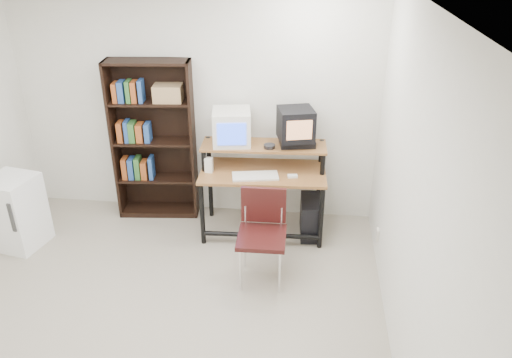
# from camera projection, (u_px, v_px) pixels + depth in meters

# --- Properties ---
(floor) EXTENTS (4.00, 4.00, 0.01)m
(floor) POSITION_uv_depth(u_px,v_px,m) (151.00, 322.00, 4.27)
(floor) COLOR #A89E8B
(floor) RESTS_ON ground
(ceiling) EXTENTS (4.00, 4.00, 0.01)m
(ceiling) POSITION_uv_depth(u_px,v_px,m) (112.00, 3.00, 3.11)
(ceiling) COLOR white
(ceiling) RESTS_ON back_wall
(back_wall) EXTENTS (4.00, 0.01, 2.60)m
(back_wall) POSITION_uv_depth(u_px,v_px,m) (195.00, 104.00, 5.47)
(back_wall) COLOR silver
(back_wall) RESTS_ON floor
(right_wall) EXTENTS (0.01, 4.00, 2.60)m
(right_wall) POSITION_uv_depth(u_px,v_px,m) (411.00, 203.00, 3.48)
(right_wall) COLOR silver
(right_wall) RESTS_ON floor
(computer_desk) EXTENTS (1.35, 0.72, 0.98)m
(computer_desk) POSITION_uv_depth(u_px,v_px,m) (263.00, 173.00, 5.28)
(computer_desk) COLOR #925E30
(computer_desk) RESTS_ON floor
(crt_monitor) EXTENTS (0.45, 0.45, 0.37)m
(crt_monitor) POSITION_uv_depth(u_px,v_px,m) (232.00, 127.00, 5.22)
(crt_monitor) COLOR silver
(crt_monitor) RESTS_ON computer_desk
(vcr) EXTENTS (0.40, 0.32, 0.08)m
(vcr) POSITION_uv_depth(u_px,v_px,m) (297.00, 142.00, 5.23)
(vcr) COLOR black
(vcr) RESTS_ON computer_desk
(crt_tv) EXTENTS (0.42, 0.42, 0.33)m
(crt_tv) POSITION_uv_depth(u_px,v_px,m) (296.00, 124.00, 5.13)
(crt_tv) COLOR black
(crt_tv) RESTS_ON vcr
(cd_spindle) EXTENTS (0.14, 0.14, 0.05)m
(cd_spindle) POSITION_uv_depth(u_px,v_px,m) (269.00, 147.00, 5.16)
(cd_spindle) COLOR #26262B
(cd_spindle) RESTS_ON computer_desk
(keyboard) EXTENTS (0.50, 0.30, 0.03)m
(keyboard) POSITION_uv_depth(u_px,v_px,m) (255.00, 177.00, 5.12)
(keyboard) COLOR silver
(keyboard) RESTS_ON computer_desk
(mousepad) EXTENTS (0.22, 0.18, 0.01)m
(mousepad) POSITION_uv_depth(u_px,v_px,m) (293.00, 178.00, 5.13)
(mousepad) COLOR black
(mousepad) RESTS_ON computer_desk
(mouse) EXTENTS (0.11, 0.08, 0.03)m
(mouse) POSITION_uv_depth(u_px,v_px,m) (293.00, 176.00, 5.11)
(mouse) COLOR white
(mouse) RESTS_ON mousepad
(desk_speaker) EXTENTS (0.08, 0.08, 0.17)m
(desk_speaker) POSITION_uv_depth(u_px,v_px,m) (209.00, 166.00, 5.20)
(desk_speaker) COLOR silver
(desk_speaker) RESTS_ON computer_desk
(pc_tower) EXTENTS (0.23, 0.46, 0.42)m
(pc_tower) POSITION_uv_depth(u_px,v_px,m) (310.00, 217.00, 5.43)
(pc_tower) COLOR black
(pc_tower) RESTS_ON floor
(school_chair) EXTENTS (0.45, 0.45, 0.89)m
(school_chair) POSITION_uv_depth(u_px,v_px,m) (262.00, 226.00, 4.62)
(school_chair) COLOR black
(school_chair) RESTS_ON floor
(bookshelf) EXTENTS (0.93, 0.39, 1.81)m
(bookshelf) POSITION_uv_depth(u_px,v_px,m) (154.00, 138.00, 5.55)
(bookshelf) COLOR black
(bookshelf) RESTS_ON floor
(mini_fridge) EXTENTS (0.54, 0.55, 0.78)m
(mini_fridge) POSITION_uv_depth(u_px,v_px,m) (16.00, 212.00, 5.17)
(mini_fridge) COLOR white
(mini_fridge) RESTS_ON floor
(wall_outlet) EXTENTS (0.02, 0.08, 0.12)m
(wall_outlet) POSITION_uv_depth(u_px,v_px,m) (378.00, 234.00, 4.95)
(wall_outlet) COLOR beige
(wall_outlet) RESTS_ON right_wall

